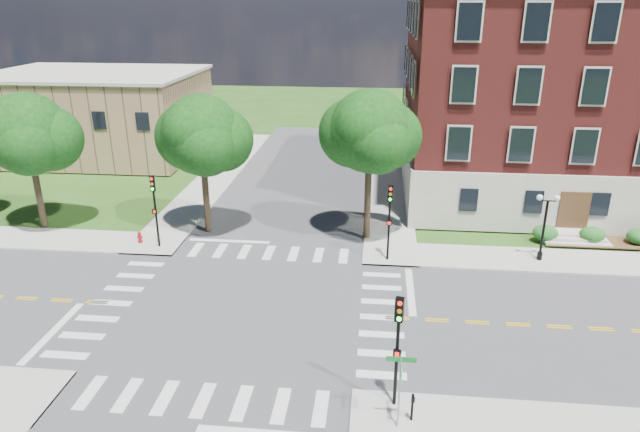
# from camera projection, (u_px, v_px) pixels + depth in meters

# --- Properties ---
(ground) EXTENTS (160.00, 160.00, 0.00)m
(ground) POSITION_uv_depth(u_px,v_px,m) (243.00, 310.00, 29.80)
(ground) COLOR #254814
(ground) RESTS_ON ground
(road_ew) EXTENTS (90.00, 12.00, 0.01)m
(road_ew) POSITION_uv_depth(u_px,v_px,m) (243.00, 310.00, 29.80)
(road_ew) COLOR #3D3D3F
(road_ew) RESTS_ON ground
(road_ns) EXTENTS (12.00, 90.00, 0.01)m
(road_ns) POSITION_uv_depth(u_px,v_px,m) (243.00, 310.00, 29.80)
(road_ns) COLOR #3D3D3F
(road_ns) RESTS_ON ground
(sidewalk_ne) EXTENTS (34.00, 34.00, 0.12)m
(sidewalk_ne) POSITION_uv_depth(u_px,v_px,m) (492.00, 216.00, 42.60)
(sidewalk_ne) COLOR #9E9B93
(sidewalk_ne) RESTS_ON ground
(sidewalk_nw) EXTENTS (34.00, 34.00, 0.12)m
(sidewalk_nw) POSITION_uv_depth(u_px,v_px,m) (98.00, 202.00, 45.53)
(sidewalk_nw) COLOR #9E9B93
(sidewalk_nw) RESTS_ON ground
(crosswalk_east) EXTENTS (2.20, 10.20, 0.02)m
(crosswalk_east) POSITION_uv_depth(u_px,v_px,m) (382.00, 318.00, 29.12)
(crosswalk_east) COLOR silver
(crosswalk_east) RESTS_ON ground
(stop_bar_east) EXTENTS (0.40, 5.50, 0.00)m
(stop_bar_east) POSITION_uv_depth(u_px,v_px,m) (410.00, 291.00, 31.75)
(stop_bar_east) COLOR silver
(stop_bar_east) RESTS_ON ground
(main_building) EXTENTS (30.60, 22.40, 16.50)m
(main_building) POSITION_uv_depth(u_px,v_px,m) (600.00, 92.00, 44.96)
(main_building) COLOR #AEA799
(main_building) RESTS_ON ground
(secondary_building) EXTENTS (20.40, 15.40, 8.30)m
(secondary_building) POSITION_uv_depth(u_px,v_px,m) (97.00, 113.00, 58.24)
(secondary_building) COLOR #967353
(secondary_building) RESTS_ON ground
(tree_b) EXTENTS (5.55, 5.55, 9.43)m
(tree_b) POSITION_uv_depth(u_px,v_px,m) (27.00, 134.00, 38.16)
(tree_b) COLOR black
(tree_b) RESTS_ON ground
(tree_c) EXTENTS (5.36, 5.36, 9.43)m
(tree_c) POSITION_uv_depth(u_px,v_px,m) (201.00, 135.00, 37.42)
(tree_c) COLOR black
(tree_c) RESTS_ON ground
(tree_d) EXTENTS (5.35, 5.35, 9.96)m
(tree_d) POSITION_uv_depth(u_px,v_px,m) (370.00, 131.00, 36.07)
(tree_d) COLOR black
(tree_d) RESTS_ON ground
(traffic_signal_se) EXTENTS (0.37, 0.43, 4.80)m
(traffic_signal_se) POSITION_uv_depth(u_px,v_px,m) (398.00, 338.00, 21.65)
(traffic_signal_se) COLOR black
(traffic_signal_se) RESTS_ON ground
(traffic_signal_ne) EXTENTS (0.33, 0.36, 4.80)m
(traffic_signal_ne) POSITION_uv_depth(u_px,v_px,m) (389.00, 213.00, 34.26)
(traffic_signal_ne) COLOR black
(traffic_signal_ne) RESTS_ON ground
(traffic_signal_nw) EXTENTS (0.37, 0.44, 4.80)m
(traffic_signal_nw) POSITION_uv_depth(u_px,v_px,m) (155.00, 202.00, 36.10)
(traffic_signal_nw) COLOR black
(traffic_signal_nw) RESTS_ON ground
(twin_lamp_west) EXTENTS (1.36, 0.36, 4.23)m
(twin_lamp_west) POSITION_uv_depth(u_px,v_px,m) (545.00, 223.00, 34.47)
(twin_lamp_west) COLOR black
(twin_lamp_west) RESTS_ON ground
(street_sign_pole) EXTENTS (1.10, 1.10, 3.10)m
(street_sign_pole) POSITION_uv_depth(u_px,v_px,m) (400.00, 378.00, 20.78)
(street_sign_pole) COLOR gray
(street_sign_pole) RESTS_ON ground
(push_button_post) EXTENTS (0.14, 0.21, 1.20)m
(push_button_post) POSITION_uv_depth(u_px,v_px,m) (412.00, 406.00, 21.62)
(push_button_post) COLOR black
(push_button_post) RESTS_ON ground
(fire_hydrant) EXTENTS (0.35, 0.35, 0.75)m
(fire_hydrant) POSITION_uv_depth(u_px,v_px,m) (140.00, 238.00, 37.66)
(fire_hydrant) COLOR #9C0C10
(fire_hydrant) RESTS_ON ground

